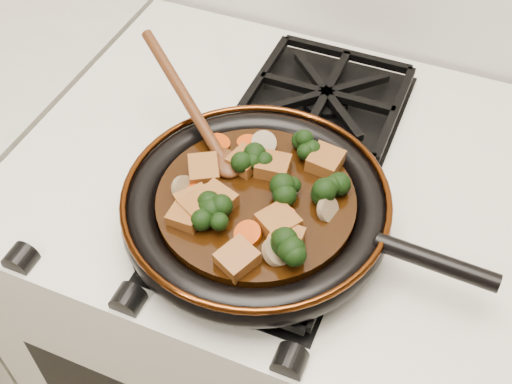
% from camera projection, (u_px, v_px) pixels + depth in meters
% --- Properties ---
extents(stove, '(0.76, 0.60, 0.90)m').
position_uv_depth(stove, '(283.00, 328.00, 1.23)').
color(stove, beige).
rests_on(stove, ground).
extents(burner_grate_front, '(0.23, 0.23, 0.03)m').
position_uv_depth(burner_grate_front, '(254.00, 234.00, 0.80)').
color(burner_grate_front, black).
rests_on(burner_grate_front, stove).
extents(burner_grate_back, '(0.23, 0.23, 0.03)m').
position_uv_depth(burner_grate_back, '(326.00, 98.00, 0.97)').
color(burner_grate_back, black).
rests_on(burner_grate_back, stove).
extents(skillet, '(0.46, 0.33, 0.05)m').
position_uv_depth(skillet, '(258.00, 207.00, 0.79)').
color(skillet, black).
rests_on(skillet, burner_grate_front).
extents(braising_sauce, '(0.24, 0.24, 0.02)m').
position_uv_depth(braising_sauce, '(256.00, 203.00, 0.78)').
color(braising_sauce, black).
rests_on(braising_sauce, skillet).
extents(tofu_cube_0, '(0.05, 0.04, 0.02)m').
position_uv_depth(tofu_cube_0, '(273.00, 167.00, 0.80)').
color(tofu_cube_0, brown).
rests_on(tofu_cube_0, braising_sauce).
extents(tofu_cube_1, '(0.05, 0.05, 0.03)m').
position_uv_depth(tofu_cube_1, '(237.00, 259.00, 0.71)').
color(tofu_cube_1, brown).
rests_on(tofu_cube_1, braising_sauce).
extents(tofu_cube_2, '(0.05, 0.05, 0.02)m').
position_uv_depth(tofu_cube_2, '(195.00, 204.00, 0.76)').
color(tofu_cube_2, brown).
rests_on(tofu_cube_2, braising_sauce).
extents(tofu_cube_3, '(0.04, 0.04, 0.03)m').
position_uv_depth(tofu_cube_3, '(187.00, 215.00, 0.75)').
color(tofu_cube_3, brown).
rests_on(tofu_cube_3, braising_sauce).
extents(tofu_cube_4, '(0.04, 0.04, 0.02)m').
position_uv_depth(tofu_cube_4, '(285.00, 240.00, 0.72)').
color(tofu_cube_4, brown).
rests_on(tofu_cube_4, braising_sauce).
extents(tofu_cube_5, '(0.06, 0.06, 0.02)m').
position_uv_depth(tofu_cube_5, '(278.00, 223.00, 0.74)').
color(tofu_cube_5, brown).
rests_on(tofu_cube_5, braising_sauce).
extents(tofu_cube_6, '(0.04, 0.04, 0.02)m').
position_uv_depth(tofu_cube_6, '(245.00, 162.00, 0.80)').
color(tofu_cube_6, brown).
rests_on(tofu_cube_6, braising_sauce).
extents(tofu_cube_7, '(0.06, 0.06, 0.03)m').
position_uv_depth(tofu_cube_7, '(201.00, 207.00, 0.75)').
color(tofu_cube_7, brown).
rests_on(tofu_cube_7, braising_sauce).
extents(tofu_cube_8, '(0.04, 0.04, 0.02)m').
position_uv_depth(tofu_cube_8, '(325.00, 162.00, 0.80)').
color(tofu_cube_8, brown).
rests_on(tofu_cube_8, braising_sauce).
extents(tofu_cube_9, '(0.05, 0.06, 0.03)m').
position_uv_depth(tofu_cube_9, '(204.00, 171.00, 0.79)').
color(tofu_cube_9, brown).
rests_on(tofu_cube_9, braising_sauce).
extents(tofu_cube_10, '(0.05, 0.05, 0.03)m').
position_uv_depth(tofu_cube_10, '(215.00, 203.00, 0.76)').
color(tofu_cube_10, brown).
rests_on(tofu_cube_10, braising_sauce).
extents(broccoli_floret_0, '(0.08, 0.09, 0.06)m').
position_uv_depth(broccoli_floret_0, '(253.00, 164.00, 0.80)').
color(broccoli_floret_0, black).
rests_on(broccoli_floret_0, braising_sauce).
extents(broccoli_floret_1, '(0.07, 0.07, 0.06)m').
position_uv_depth(broccoli_floret_1, '(330.00, 191.00, 0.77)').
color(broccoli_floret_1, black).
rests_on(broccoli_floret_1, braising_sauce).
extents(broccoli_floret_2, '(0.09, 0.09, 0.06)m').
position_uv_depth(broccoli_floret_2, '(292.00, 193.00, 0.77)').
color(broccoli_floret_2, black).
rests_on(broccoli_floret_2, braising_sauce).
extents(broccoli_floret_3, '(0.08, 0.08, 0.06)m').
position_uv_depth(broccoli_floret_3, '(285.00, 253.00, 0.71)').
color(broccoli_floret_3, black).
rests_on(broccoli_floret_3, braising_sauce).
extents(broccoli_floret_4, '(0.06, 0.07, 0.07)m').
position_uv_depth(broccoli_floret_4, '(286.00, 248.00, 0.71)').
color(broccoli_floret_4, black).
rests_on(broccoli_floret_4, braising_sauce).
extents(broccoli_floret_5, '(0.07, 0.07, 0.07)m').
position_uv_depth(broccoli_floret_5, '(306.00, 148.00, 0.82)').
color(broccoli_floret_5, black).
rests_on(broccoli_floret_5, braising_sauce).
extents(broccoli_floret_6, '(0.09, 0.09, 0.06)m').
position_uv_depth(broccoli_floret_6, '(214.00, 217.00, 0.74)').
color(broccoli_floret_6, black).
rests_on(broccoli_floret_6, braising_sauce).
extents(carrot_coin_0, '(0.03, 0.03, 0.02)m').
position_uv_depth(carrot_coin_0, '(219.00, 142.00, 0.83)').
color(carrot_coin_0, '#B63705').
rests_on(carrot_coin_0, braising_sauce).
extents(carrot_coin_1, '(0.03, 0.03, 0.02)m').
position_uv_depth(carrot_coin_1, '(186.00, 192.00, 0.77)').
color(carrot_coin_1, '#B63705').
rests_on(carrot_coin_1, braising_sauce).
extents(carrot_coin_2, '(0.03, 0.03, 0.01)m').
position_uv_depth(carrot_coin_2, '(247.00, 142.00, 0.83)').
color(carrot_coin_2, '#B63705').
rests_on(carrot_coin_2, braising_sauce).
extents(carrot_coin_3, '(0.03, 0.03, 0.01)m').
position_uv_depth(carrot_coin_3, '(285.00, 217.00, 0.75)').
color(carrot_coin_3, '#B63705').
rests_on(carrot_coin_3, braising_sauce).
extents(carrot_coin_4, '(0.03, 0.03, 0.02)m').
position_uv_depth(carrot_coin_4, '(194.00, 211.00, 0.76)').
color(carrot_coin_4, '#B63705').
rests_on(carrot_coin_4, braising_sauce).
extents(carrot_coin_5, '(0.03, 0.03, 0.02)m').
position_uv_depth(carrot_coin_5, '(248.00, 234.00, 0.73)').
color(carrot_coin_5, '#B63705').
rests_on(carrot_coin_5, braising_sauce).
extents(mushroom_slice_0, '(0.03, 0.04, 0.03)m').
position_uv_depth(mushroom_slice_0, '(328.00, 210.00, 0.75)').
color(mushroom_slice_0, olive).
rests_on(mushroom_slice_0, braising_sauce).
extents(mushroom_slice_1, '(0.03, 0.04, 0.03)m').
position_uv_depth(mushroom_slice_1, '(184.00, 189.00, 0.78)').
color(mushroom_slice_1, olive).
rests_on(mushroom_slice_1, braising_sauce).
extents(mushroom_slice_2, '(0.03, 0.04, 0.03)m').
position_uv_depth(mushroom_slice_2, '(276.00, 252.00, 0.71)').
color(mushroom_slice_2, olive).
rests_on(mushroom_slice_2, braising_sauce).
extents(mushroom_slice_3, '(0.05, 0.05, 0.02)m').
position_uv_depth(mushroom_slice_3, '(264.00, 143.00, 0.83)').
color(mushroom_slice_3, olive).
rests_on(mushroom_slice_3, braising_sauce).
extents(wooden_spoon, '(0.13, 0.11, 0.23)m').
position_uv_depth(wooden_spoon, '(201.00, 124.00, 0.83)').
color(wooden_spoon, '#47230F').
rests_on(wooden_spoon, braising_sauce).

